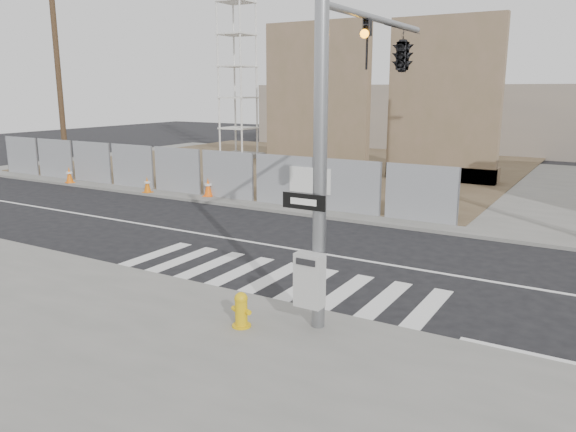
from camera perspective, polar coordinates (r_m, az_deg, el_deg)
The scene contains 13 objects.
ground at distance 16.40m, azimuth 3.13°, elevation -3.80°, with size 100.00×100.00×0.00m, color black.
sidewalk_far at distance 29.24m, azimuth 15.99°, elevation 3.21°, with size 50.00×20.00×0.12m, color slate.
signal_pole at distance 12.82m, azimuth 9.19°, elevation 13.09°, with size 0.96×5.87×7.00m.
chain_link_fence at distance 25.87m, azimuth -11.52°, elevation 4.63°, with size 24.60×0.04×2.00m, color gray.
concrete_wall_left at distance 30.58m, azimuth 2.96°, elevation 10.33°, with size 6.00×1.30×8.00m.
concrete_wall_right at distance 29.11m, azimuth 15.47°, elevation 9.77°, with size 5.50×1.30×8.00m.
crane_tower at distance 38.36m, azimuth -5.26°, elevation 19.24°, with size 2.60×2.60×18.15m.
utility_pole_left at distance 31.87m, azimuth -22.26°, elevation 12.81°, with size 1.60×0.28×10.00m.
fire_hydrant at distance 11.13m, azimuth -4.77°, elevation -9.46°, with size 0.49×0.49×0.71m.
traffic_cone_a at distance 29.94m, azimuth -21.33°, elevation 3.90°, with size 0.53×0.53×0.79m.
traffic_cone_b at distance 26.03m, azimuth -14.11°, elevation 3.10°, with size 0.41×0.41×0.72m.
traffic_cone_c at distance 24.60m, azimuth -8.12°, elevation 2.90°, with size 0.52×0.52×0.79m.
traffic_cone_d at distance 20.80m, azimuth 11.99°, elevation 0.75°, with size 0.44×0.44×0.66m.
Camera 1 is at (7.25, -13.95, 4.68)m, focal length 35.00 mm.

